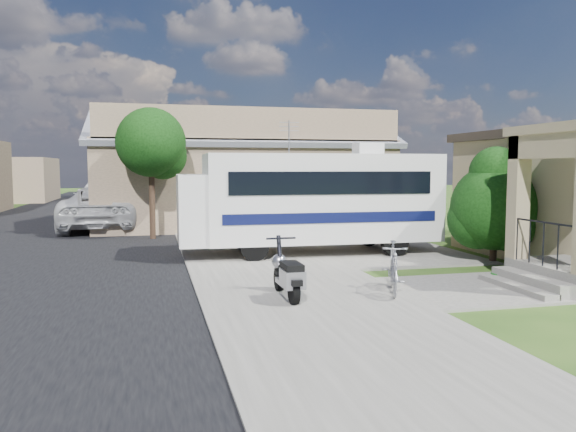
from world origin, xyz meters
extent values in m
plane|color=#1E4011|center=(0.00, 0.00, 0.00)|extent=(120.00, 120.00, 0.00)
cube|color=black|center=(-7.50, 10.00, 0.01)|extent=(9.00, 80.00, 0.02)
cube|color=#66635C|center=(-1.00, 10.00, 0.03)|extent=(4.00, 80.00, 0.06)
cube|color=#66635C|center=(1.50, 4.50, 0.03)|extent=(7.00, 6.00, 0.05)
cube|color=#66635C|center=(3.00, -1.00, 0.03)|extent=(4.00, 3.00, 0.05)
cube|color=black|center=(5.48, 2.70, 1.70)|extent=(0.04, 1.10, 1.20)
cube|color=#66635C|center=(4.70, -1.30, 0.25)|extent=(1.60, 2.40, 0.50)
cube|color=#66635C|center=(3.70, -1.30, 0.16)|extent=(0.40, 2.16, 0.32)
cube|color=#66635C|center=(3.35, -1.30, 0.08)|extent=(0.35, 2.16, 0.16)
cube|color=tan|center=(4.08, -0.28, 1.85)|extent=(0.35, 0.35, 2.70)
cube|color=tan|center=(4.08, -1.30, 2.95)|extent=(0.35, 2.40, 0.50)
cylinder|color=black|center=(3.95, -1.30, 1.40)|extent=(0.04, 1.70, 0.04)
cube|color=brown|center=(0.00, 14.00, 1.80)|extent=(12.00, 8.00, 3.60)
cube|color=slate|center=(0.00, 12.00, 4.15)|extent=(12.50, 4.40, 1.78)
cube|color=slate|center=(0.00, 16.00, 4.15)|extent=(12.50, 4.40, 1.78)
cube|color=slate|center=(0.00, 14.00, 4.85)|extent=(12.50, 0.50, 0.22)
cube|color=brown|center=(0.00, 10.10, 4.15)|extent=(11.76, 0.20, 1.30)
cylinder|color=black|center=(-3.80, 9.00, 1.57)|extent=(0.20, 0.20, 3.15)
sphere|color=black|center=(-3.80, 9.00, 3.38)|extent=(2.40, 2.40, 2.40)
sphere|color=black|center=(-3.40, 9.20, 2.93)|extent=(1.68, 1.68, 1.68)
cylinder|color=black|center=(-3.80, 19.00, 1.65)|extent=(0.20, 0.20, 3.29)
sphere|color=black|center=(-3.80, 19.00, 3.53)|extent=(2.40, 2.40, 2.40)
sphere|color=black|center=(-3.40, 19.20, 3.06)|extent=(1.68, 1.68, 1.68)
cylinder|color=black|center=(-3.80, 28.00, 1.50)|extent=(0.20, 0.20, 3.01)
sphere|color=black|center=(-3.80, 28.00, 3.22)|extent=(2.40, 2.40, 2.40)
sphere|color=black|center=(-3.40, 28.20, 2.79)|extent=(1.68, 1.68, 1.68)
cube|color=silver|center=(0.94, 4.38, 1.66)|extent=(6.67, 2.50, 2.46)
cube|color=silver|center=(-2.75, 4.46, 1.37)|extent=(0.80, 2.26, 1.89)
cube|color=black|center=(-2.92, 4.46, 1.89)|extent=(0.10, 2.01, 0.85)
cube|color=black|center=(0.92, 3.19, 2.10)|extent=(5.63, 0.14, 0.62)
cube|color=black|center=(0.96, 5.58, 2.10)|extent=(5.63, 0.14, 0.62)
cube|color=#0B0F37|center=(0.92, 3.19, 1.16)|extent=(5.96, 0.14, 0.28)
cube|color=#0B0F37|center=(0.96, 5.58, 1.16)|extent=(5.96, 0.14, 0.28)
cube|color=silver|center=(2.36, 4.35, 3.06)|extent=(0.77, 0.68, 0.33)
cylinder|color=#97979E|center=(-0.01, 4.40, 3.36)|extent=(0.04, 0.04, 0.95)
cylinder|color=black|center=(-1.20, 3.38, 0.43)|extent=(0.76, 0.28, 0.76)
cylinder|color=black|center=(-1.16, 5.47, 0.43)|extent=(0.76, 0.28, 0.76)
cylinder|color=black|center=(2.77, 3.31, 0.43)|extent=(0.76, 0.28, 0.76)
cylinder|color=black|center=(2.81, 5.39, 0.43)|extent=(0.76, 0.28, 0.76)
cylinder|color=black|center=(4.95, 1.89, 0.45)|extent=(0.18, 0.18, 0.91)
sphere|color=black|center=(4.95, 1.89, 1.47)|extent=(2.27, 2.27, 2.27)
sphere|color=black|center=(5.40, 2.23, 1.93)|extent=(1.81, 1.81, 1.81)
sphere|color=black|center=(4.60, 2.12, 1.13)|extent=(1.59, 1.59, 1.59)
sphere|color=black|center=(5.17, 1.55, 1.02)|extent=(1.36, 1.36, 1.36)
sphere|color=black|center=(4.95, 1.89, 2.38)|extent=(1.36, 1.36, 1.36)
cylinder|color=black|center=(-1.36, -1.49, 0.30)|extent=(0.13, 0.47, 0.47)
cylinder|color=black|center=(-1.37, -0.31, 0.30)|extent=(0.13, 0.47, 0.47)
cube|color=#97979E|center=(-1.36, -0.95, 0.36)|extent=(0.32, 0.59, 0.09)
cube|color=#97979E|center=(-1.36, -1.38, 0.51)|extent=(0.37, 0.59, 0.32)
cube|color=black|center=(-1.36, -1.32, 0.72)|extent=(0.32, 0.64, 0.13)
cube|color=black|center=(-1.36, -1.65, 0.49)|extent=(0.19, 0.21, 0.11)
cylinder|color=black|center=(-1.37, -0.38, 0.72)|extent=(0.09, 0.36, 0.89)
sphere|color=#97979E|center=(-1.37, -0.31, 0.65)|extent=(0.30, 0.30, 0.30)
sphere|color=black|center=(-1.37, -0.22, 0.65)|extent=(0.13, 0.13, 0.13)
cylinder|color=black|center=(-1.37, -0.47, 1.13)|extent=(0.59, 0.04, 0.04)
cube|color=black|center=(-1.37, -0.31, 0.42)|extent=(0.15, 0.30, 0.06)
imported|color=#97979E|center=(0.78, -1.02, 0.50)|extent=(1.03, 1.72, 1.00)
imported|color=silver|center=(-5.74, 12.77, 0.87)|extent=(2.97, 6.30, 1.74)
imported|color=silver|center=(-6.21, 20.41, 0.95)|extent=(2.89, 6.63, 1.90)
cylinder|color=#146416|center=(3.62, -0.31, 0.08)|extent=(0.34, 0.34, 0.15)
camera|label=1|loc=(-3.82, -11.10, 2.52)|focal=35.00mm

